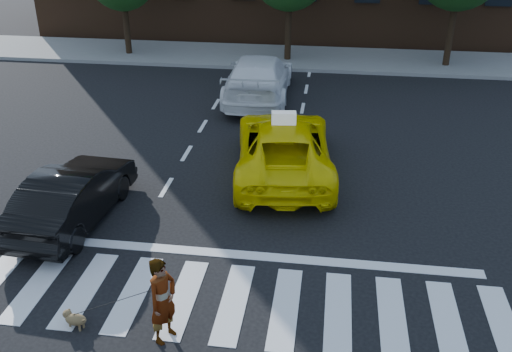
{
  "coord_description": "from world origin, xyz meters",
  "views": [
    {
      "loc": [
        2.63,
        -8.54,
        7.17
      ],
      "look_at": [
        0.98,
        3.26,
        1.1
      ],
      "focal_mm": 40.0,
      "sensor_mm": 36.0,
      "label": 1
    }
  ],
  "objects_px": {
    "white_suv": "(259,77)",
    "woman": "(163,301)",
    "taxi": "(284,147)",
    "black_sedan": "(73,195)",
    "dog": "(74,319)"
  },
  "relations": [
    {
      "from": "taxi",
      "to": "black_sedan",
      "type": "xyz_separation_m",
      "value": [
        -4.66,
        -3.27,
        -0.08
      ]
    },
    {
      "from": "white_suv",
      "to": "woman",
      "type": "bearing_deg",
      "value": 88.95
    },
    {
      "from": "black_sedan",
      "to": "taxi",
      "type": "bearing_deg",
      "value": -141.33
    },
    {
      "from": "black_sedan",
      "to": "woman",
      "type": "xyz_separation_m",
      "value": [
        3.23,
        -3.6,
        0.14
      ]
    },
    {
      "from": "black_sedan",
      "to": "woman",
      "type": "distance_m",
      "value": 4.84
    },
    {
      "from": "white_suv",
      "to": "dog",
      "type": "xyz_separation_m",
      "value": [
        -1.62,
        -12.91,
        -0.64
      ]
    },
    {
      "from": "taxi",
      "to": "white_suv",
      "type": "relative_size",
      "value": 0.98
    },
    {
      "from": "taxi",
      "to": "white_suv",
      "type": "height_order",
      "value": "white_suv"
    },
    {
      "from": "woman",
      "to": "dog",
      "type": "bearing_deg",
      "value": 112.94
    },
    {
      "from": "taxi",
      "to": "black_sedan",
      "type": "distance_m",
      "value": 5.69
    },
    {
      "from": "black_sedan",
      "to": "white_suv",
      "type": "xyz_separation_m",
      "value": [
        3.13,
        9.36,
        0.13
      ]
    },
    {
      "from": "taxi",
      "to": "white_suv",
      "type": "xyz_separation_m",
      "value": [
        -1.53,
        6.09,
        0.05
      ]
    },
    {
      "from": "white_suv",
      "to": "woman",
      "type": "distance_m",
      "value": 12.96
    },
    {
      "from": "black_sedan",
      "to": "woman",
      "type": "relative_size",
      "value": 2.51
    },
    {
      "from": "black_sedan",
      "to": "woman",
      "type": "bearing_deg",
      "value": 135.53
    }
  ]
}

